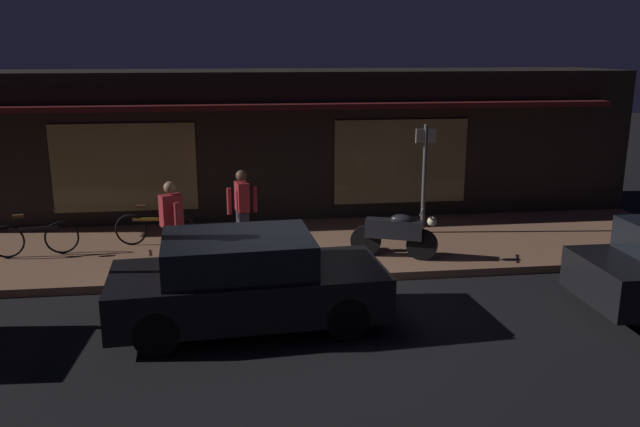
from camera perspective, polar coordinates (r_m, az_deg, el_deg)
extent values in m
plane|color=black|center=(10.77, -3.21, -8.21)|extent=(60.00, 60.00, 0.00)
cube|color=#8C6047|center=(13.56, -4.18, -3.09)|extent=(18.00, 4.00, 0.15)
cube|color=black|center=(16.50, -5.00, 6.17)|extent=(18.00, 2.80, 3.60)
cube|color=olive|center=(15.34, -16.78, 3.86)|extent=(3.20, 0.04, 2.00)
cube|color=olive|center=(15.63, 7.10, 4.55)|extent=(3.20, 0.04, 2.00)
cube|color=#591919|center=(14.75, -4.79, 9.32)|extent=(16.20, 0.50, 0.12)
cylinder|color=black|center=(12.80, 4.04, -2.39)|extent=(0.60, 0.34, 0.60)
cylinder|color=black|center=(12.65, 8.95, -2.74)|extent=(0.60, 0.34, 0.60)
cube|color=black|center=(12.64, 6.51, -1.35)|extent=(1.12, 0.68, 0.36)
ellipsoid|color=black|center=(12.56, 7.22, -0.52)|extent=(0.50, 0.39, 0.20)
sphere|color=#F9EDB7|center=(12.51, 9.80, -0.68)|extent=(0.18, 0.18, 0.18)
cylinder|color=gray|center=(12.48, 8.92, 0.13)|extent=(0.24, 0.52, 0.03)
torus|color=black|center=(13.98, -16.27, -1.38)|extent=(0.66, 0.11, 0.66)
torus|color=black|center=(13.76, -12.23, -1.37)|extent=(0.66, 0.11, 0.66)
cube|color=#B78C2D|center=(13.80, -14.32, -0.49)|extent=(0.90, 0.13, 0.06)
cube|color=brown|center=(13.79, -15.40, 0.58)|extent=(0.21, 0.10, 0.06)
cylinder|color=#B78C2D|center=(13.63, -12.69, 0.94)|extent=(0.07, 0.42, 0.02)
torus|color=black|center=(13.99, -25.81, -2.23)|extent=(0.66, 0.14, 0.66)
torus|color=black|center=(13.86, -21.73, -1.96)|extent=(0.66, 0.14, 0.66)
cube|color=black|center=(13.86, -23.87, -1.23)|extent=(0.90, 0.18, 0.06)
cube|color=brown|center=(13.83, -25.01, -0.22)|extent=(0.21, 0.11, 0.06)
cylinder|color=black|center=(13.73, -22.28, 0.30)|extent=(0.09, 0.42, 0.02)
cube|color=#28232D|center=(12.18, -12.76, -2.98)|extent=(0.34, 0.31, 0.85)
cube|color=maroon|center=(11.99, -12.95, 0.28)|extent=(0.44, 0.37, 0.58)
sphere|color=#8C6647|center=(11.90, -13.06, 2.25)|extent=(0.22, 0.22, 0.22)
cylinder|color=maroon|center=(11.77, -12.46, -0.30)|extent=(0.12, 0.12, 0.52)
cylinder|color=maroon|center=(12.24, -13.38, 0.21)|extent=(0.12, 0.12, 0.52)
cube|color=#28232D|center=(13.03, -6.77, -1.58)|extent=(0.26, 0.32, 0.85)
cube|color=maroon|center=(12.85, -6.87, 1.48)|extent=(0.30, 0.42, 0.58)
sphere|color=brown|center=(12.77, -6.92, 3.32)|extent=(0.22, 0.22, 0.22)
cylinder|color=maroon|center=(12.93, -5.74, 1.27)|extent=(0.11, 0.11, 0.52)
cylinder|color=maroon|center=(12.81, -7.98, 1.08)|extent=(0.11, 0.11, 0.52)
cylinder|color=#47474C|center=(14.33, 9.13, 2.98)|extent=(0.09, 0.09, 2.40)
cube|color=beige|center=(14.18, 9.28, 6.75)|extent=(0.44, 0.03, 0.30)
cylinder|color=black|center=(10.96, 0.49, -5.98)|extent=(0.65, 0.26, 0.64)
cylinder|color=black|center=(9.55, 2.41, -9.16)|extent=(0.65, 0.26, 0.64)
cylinder|color=black|center=(10.77, -13.82, -6.78)|extent=(0.65, 0.26, 0.64)
cylinder|color=black|center=(9.33, -14.19, -10.18)|extent=(0.65, 0.26, 0.64)
cube|color=black|center=(9.97, -6.26, -6.76)|extent=(4.21, 2.02, 0.68)
cube|color=black|center=(9.78, -7.22, -3.80)|extent=(2.30, 1.74, 0.64)
cylinder|color=black|center=(12.12, 23.47, -5.19)|extent=(0.64, 0.22, 0.64)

